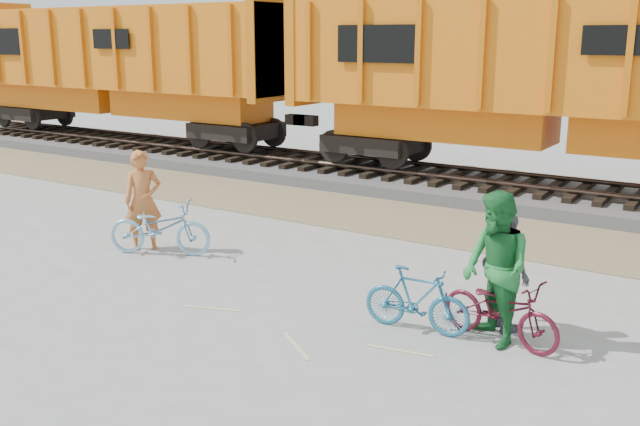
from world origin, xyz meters
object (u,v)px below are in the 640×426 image
(bicycle_teal, at_px, (417,300))
(hopper_car_left, at_px, (120,64))
(person_man, at_px, (496,269))
(person_woman, at_px, (505,272))
(person_solo, at_px, (143,200))
(hopper_car_center, at_px, (568,77))
(bicycle_maroon, at_px, (500,310))
(bicycle_blue, at_px, (160,228))

(bicycle_teal, bearing_deg, hopper_car_left, 55.28)
(person_man, xyz_separation_m, person_woman, (-0.02, 0.46, -0.18))
(person_man, bearing_deg, person_solo, -143.96)
(bicycle_teal, relative_size, person_man, 0.74)
(hopper_car_center, height_order, bicycle_teal, hopper_car_center)
(hopper_car_center, bearing_deg, bicycle_maroon, -80.08)
(person_solo, relative_size, person_woman, 1.13)
(bicycle_blue, height_order, person_solo, person_solo)
(hopper_car_center, distance_m, person_man, 9.04)
(hopper_car_left, distance_m, person_solo, 12.63)
(person_solo, distance_m, person_woman, 6.97)
(bicycle_maroon, xyz_separation_m, person_man, (-0.08, -0.06, 0.56))
(hopper_car_center, height_order, bicycle_maroon, hopper_car_center)
(person_man, bearing_deg, bicycle_maroon, 80.30)
(hopper_car_left, bearing_deg, bicycle_teal, -29.96)
(bicycle_blue, distance_m, person_man, 6.52)
(hopper_car_left, height_order, person_man, hopper_car_left)
(bicycle_blue, bearing_deg, hopper_car_left, 25.78)
(bicycle_teal, xyz_separation_m, bicycle_maroon, (1.08, 0.26, -0.00))
(bicycle_blue, xyz_separation_m, person_solo, (-0.50, 0.10, 0.44))
(bicycle_teal, height_order, person_man, person_man)
(hopper_car_left, xyz_separation_m, hopper_car_center, (15.00, 0.00, 0.00))
(person_man, distance_m, person_woman, 0.50)
(hopper_car_left, height_order, bicycle_maroon, hopper_car_left)
(hopper_car_center, relative_size, bicycle_teal, 9.34)
(hopper_car_left, bearing_deg, hopper_car_center, 0.00)
(hopper_car_left, height_order, hopper_car_center, same)
(person_man, relative_size, person_woman, 1.21)
(person_solo, bearing_deg, hopper_car_center, 5.30)
(hopper_car_left, bearing_deg, person_woman, -26.64)
(hopper_car_left, height_order, person_woman, hopper_car_left)
(bicycle_blue, xyz_separation_m, person_man, (6.49, -0.46, 0.51))
(hopper_car_left, relative_size, person_solo, 7.45)
(bicycle_blue, xyz_separation_m, bicycle_teal, (5.49, -0.66, -0.05))
(bicycle_teal, height_order, person_solo, person_solo)
(person_solo, height_order, person_man, person_man)
(bicycle_teal, xyz_separation_m, person_woman, (0.98, 0.66, 0.38))
(person_solo, height_order, person_woman, person_solo)
(bicycle_blue, xyz_separation_m, person_woman, (6.46, -0.00, 0.33))
(person_solo, bearing_deg, bicycle_teal, -57.64)
(person_woman, bearing_deg, hopper_car_center, -43.90)
(bicycle_teal, bearing_deg, bicycle_maroon, -81.02)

